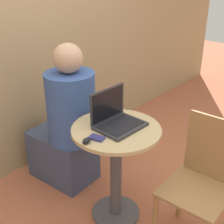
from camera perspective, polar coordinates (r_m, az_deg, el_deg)
ground_plane at (r=2.55m, az=0.68°, el=-17.99°), size 12.00×12.00×0.00m
back_wall at (r=2.72m, az=-17.48°, el=14.84°), size 7.00×0.05×2.60m
round_table at (r=2.22m, az=0.75°, el=-8.29°), size 0.61×0.61×0.75m
laptop at (r=2.11m, az=0.75°, el=-1.22°), size 0.33×0.26×0.25m
cell_phone at (r=1.97m, az=-2.79°, el=-4.78°), size 0.08×0.11×0.02m
computer_mouse at (r=1.93m, az=-4.67°, el=-5.27°), size 0.06×0.04×0.04m
chair_empty at (r=2.16m, az=15.95°, el=-12.42°), size 0.41×0.41×0.89m
person_seated at (r=2.62m, az=-8.23°, el=-3.04°), size 0.41×0.61×1.23m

